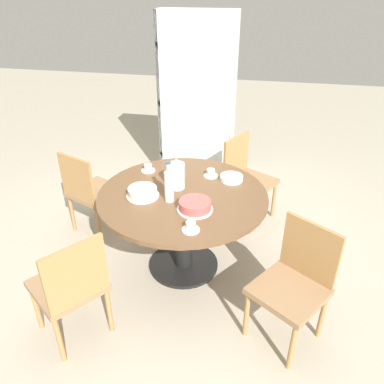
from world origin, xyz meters
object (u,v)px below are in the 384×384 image
at_px(chair_c, 71,286).
at_px(cup_b, 191,227).
at_px(water_bottle, 169,185).
at_px(coffee_pot, 177,175).
at_px(cup_c, 211,173).
at_px(bookshelf, 196,102).
at_px(cake_main, 195,206).
at_px(chair_d, 294,282).
at_px(cup_a, 148,168).
at_px(cake_second, 143,192).
at_px(chair_b, 91,191).
at_px(chair_a, 246,177).

xyz_separation_m(chair_c, cup_b, (0.71, 0.39, 0.30)).
bearing_deg(water_bottle, coffee_pot, 88.90).
xyz_separation_m(chair_c, cup_c, (0.71, 1.19, 0.30)).
bearing_deg(cup_c, bookshelf, 106.11).
xyz_separation_m(bookshelf, cake_main, (0.38, -1.95, -0.18)).
height_order(chair_d, cup_b, chair_d).
bearing_deg(cup_c, chair_d, -50.58).
xyz_separation_m(chair_c, cup_a, (0.16, 1.17, 0.30)).
distance_m(chair_d, cake_second, 1.27).
bearing_deg(chair_b, chair_c, 131.59).
bearing_deg(coffee_pot, cup_a, 143.34).
height_order(coffee_pot, cake_main, coffee_pot).
distance_m(chair_c, coffee_pot, 1.12).
bearing_deg(chair_a, water_bottle, -176.99).
relative_size(chair_a, cup_b, 6.94).
xyz_separation_m(chair_b, chair_d, (1.83, -0.85, 0.00)).
relative_size(chair_d, bookshelf, 0.44).
height_order(chair_a, chair_c, same).
relative_size(chair_c, cup_b, 6.94).
distance_m(cake_second, cup_b, 0.58).
height_order(chair_a, cup_a, chair_a).
bearing_deg(cake_main, cake_second, 165.95).
relative_size(chair_d, cup_c, 6.94).
height_order(chair_b, cake_main, chair_b).
height_order(chair_a, cake_second, chair_a).
height_order(cake_main, cup_a, cake_main).
bearing_deg(cake_second, chair_a, 54.72).
relative_size(chair_a, chair_b, 1.00).
bearing_deg(coffee_pot, chair_c, -117.07).
xyz_separation_m(cup_a, cup_b, (0.55, -0.78, 0.00)).
distance_m(chair_a, cake_second, 1.29).
bearing_deg(cup_c, coffee_pot, -133.07).
bearing_deg(cake_second, chair_c, -109.06).
bearing_deg(cup_a, cup_c, 1.56).
bearing_deg(chair_b, cup_a, -158.66).
bearing_deg(coffee_pot, water_bottle, -91.10).
height_order(chair_c, cake_main, chair_c).
xyz_separation_m(chair_d, cup_b, (-0.70, 0.05, 0.30)).
height_order(chair_c, cup_c, chair_c).
bearing_deg(water_bottle, cup_b, -55.28).
distance_m(chair_a, chair_b, 1.51).
distance_m(water_bottle, cup_a, 0.55).
bearing_deg(bookshelf, chair_b, 63.00).
xyz_separation_m(chair_b, bookshelf, (0.72, 1.41, 0.48)).
bearing_deg(chair_d, cake_main, -168.37).
bearing_deg(coffee_pot, cup_c, 46.93).
bearing_deg(bookshelf, cake_main, 101.03).
bearing_deg(cake_main, chair_b, 153.73).
distance_m(chair_b, chair_d, 2.01).
bearing_deg(chair_d, chair_b, -170.45).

